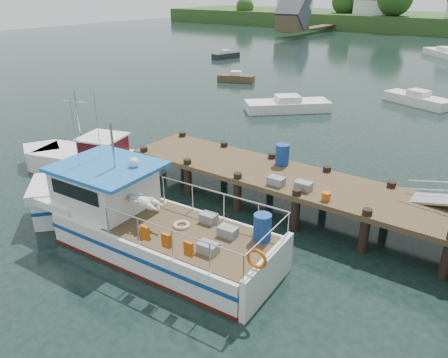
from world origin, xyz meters
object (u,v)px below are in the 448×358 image
Objects in this scene: work_boat at (91,159)px; moored_d at (446,53)px; moored_b at (417,99)px; moored_a at (287,105)px; moored_e at (226,55)px; moored_rowboat at (236,78)px; lobster_boat at (136,220)px.

moored_d is at bearing 66.92° from work_boat.
moored_a is at bearing -148.03° from moored_b.
moored_b reaches higher than moored_e.
moored_rowboat is 15.71m from moored_b.
lobster_boat is at bearing -53.87° from moored_rowboat.
moored_rowboat is 14.18m from moored_e.
lobster_boat is at bearing -42.56° from work_boat.
lobster_boat is 25.81m from moored_b.
moored_b is at bearing -94.27° from moored_d.
work_boat is 49.68m from moored_d.
moored_rowboat is (-12.73, 24.78, -0.55)m from lobster_boat.
work_boat is 1.30× the size of moored_a.
work_boat is 2.09× the size of moored_rowboat.
work_boat reaches higher than moored_a.
lobster_boat reaches higher than moored_rowboat.
moored_rowboat is at bearing 169.55° from moored_b.
moored_rowboat is (-6.32, 21.55, -0.25)m from work_boat.
moored_d is (3.90, 34.04, 0.04)m from moored_a.
work_boat is 1.94× the size of moored_e.
moored_b is 0.75× the size of moored_d.
moored_a is (2.34, 15.25, -0.21)m from work_boat.
lobster_boat is 41.83m from moored_e.
work_boat is at bearing -122.20° from moored_a.
lobster_boat reaches higher than moored_a.
work_boat reaches higher than moored_e.
moored_e is (-8.96, 10.98, 0.01)m from moored_rowboat.
moored_d is at bearing 83.03° from moored_b.
moored_d reaches higher than moored_e.
work_boat is at bearing -61.74° from moored_e.
work_boat is 35.94m from moored_e.
work_boat reaches higher than moored_d.
moored_e is at bearing -152.99° from moored_d.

